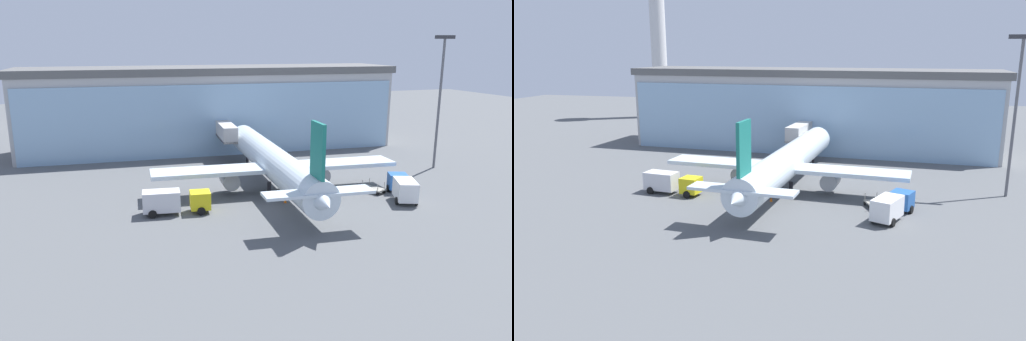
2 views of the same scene
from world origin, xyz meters
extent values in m
plane|color=#545659|center=(0.00, 0.00, 0.00)|extent=(240.00, 240.00, 0.00)
cube|color=#AEAEAE|center=(0.00, 35.64, 6.53)|extent=(63.65, 17.03, 13.05)
cube|color=#8DB2D2|center=(-0.38, 28.66, 5.87)|extent=(61.68, 3.62, 11.75)
cube|color=#585858|center=(0.00, 35.64, 13.65)|extent=(64.93, 17.37, 1.20)
cube|color=beige|center=(0.10, 26.30, 4.74)|extent=(3.38, 12.20, 2.40)
cube|color=#3F3F47|center=(0.10, 26.30, 3.69)|extent=(3.43, 12.20, 0.30)
cylinder|color=#4C4C51|center=(0.54, 30.79, 1.77)|extent=(0.70, 0.70, 3.54)
cylinder|color=#59595E|center=(28.33, 10.47, 9.38)|extent=(0.36, 0.36, 18.76)
cube|color=#333338|center=(28.33, 10.47, 19.01)|extent=(3.20, 0.40, 0.50)
cylinder|color=silver|center=(1.49, 7.96, 3.55)|extent=(6.60, 34.76, 3.90)
cone|color=silver|center=(2.84, 25.19, 3.55)|extent=(4.13, 3.30, 3.90)
cone|color=silver|center=(0.13, -9.26, 3.55)|extent=(3.81, 4.26, 3.51)
cube|color=silver|center=(1.35, 6.24, 3.16)|extent=(31.04, 6.60, 0.50)
cube|color=silver|center=(0.21, -8.27, 4.14)|extent=(11.15, 3.25, 0.30)
cube|color=#197266|center=(0.25, -7.77, 8.21)|extent=(0.61, 3.22, 5.41)
cylinder|color=gray|center=(-4.45, 7.20, 1.81)|extent=(2.34, 3.35, 2.10)
cylinder|color=gray|center=(7.23, 6.28, 1.81)|extent=(2.34, 3.35, 2.10)
cylinder|color=black|center=(0.10, 5.33, 0.80)|extent=(0.50, 0.50, 1.60)
cylinder|color=black|center=(2.44, 5.15, 0.80)|extent=(0.50, 0.50, 1.60)
cylinder|color=black|center=(2.60, 22.20, 0.80)|extent=(0.40, 0.40, 1.60)
cube|color=yellow|center=(-9.36, 1.57, 1.40)|extent=(2.45, 2.45, 1.90)
cube|color=silver|center=(-13.53, 2.09, 1.55)|extent=(4.24, 2.68, 2.20)
cylinder|color=black|center=(-9.23, 2.66, 0.45)|extent=(0.93, 0.41, 0.90)
cylinder|color=black|center=(-9.50, 0.48, 0.45)|extent=(0.93, 0.41, 0.90)
cylinder|color=black|center=(-14.39, 3.30, 0.45)|extent=(0.93, 0.41, 0.90)
cylinder|color=black|center=(-14.66, 1.12, 0.45)|extent=(0.93, 0.41, 0.90)
cube|color=#2659A5|center=(15.75, 1.28, 1.40)|extent=(2.86, 2.86, 1.90)
cube|color=white|center=(14.18, -2.61, 1.55)|extent=(3.53, 4.53, 2.20)
cylinder|color=black|center=(14.73, 1.70, 0.45)|extent=(0.61, 0.95, 0.90)
cylinder|color=black|center=(16.77, 0.87, 0.45)|extent=(0.61, 0.95, 0.90)
cylinder|color=black|center=(12.78, -3.13, 0.45)|extent=(0.61, 0.95, 0.90)
cylinder|color=black|center=(14.83, -3.95, 0.45)|extent=(0.61, 0.95, 0.90)
cube|color=#9E998C|center=(12.77, 2.01, 0.52)|extent=(2.59, 3.21, 0.16)
cylinder|color=black|center=(11.66, 2.74, 0.22)|extent=(0.29, 0.45, 0.44)
cylinder|color=#9E998C|center=(11.66, 2.74, 1.05)|extent=(0.08, 0.08, 0.90)
cylinder|color=black|center=(12.98, 3.32, 0.22)|extent=(0.29, 0.45, 0.44)
cylinder|color=#9E998C|center=(12.98, 3.32, 1.05)|extent=(0.08, 0.08, 0.90)
cylinder|color=black|center=(12.56, 0.69, 0.22)|extent=(0.29, 0.45, 0.44)
cylinder|color=#9E998C|center=(12.56, 0.69, 1.05)|extent=(0.08, 0.08, 0.90)
cylinder|color=black|center=(13.88, 1.27, 0.22)|extent=(0.29, 0.45, 0.44)
cylinder|color=#9E998C|center=(13.88, 1.27, 1.05)|extent=(0.08, 0.08, 0.90)
cone|color=orange|center=(0.76, 1.61, 0.28)|extent=(0.36, 0.36, 0.55)
cone|color=orange|center=(-10.92, 8.50, 0.28)|extent=(0.36, 0.36, 0.55)
camera|label=1|loc=(-20.17, -50.12, 18.15)|focal=35.00mm
camera|label=2|loc=(13.92, -53.54, 17.58)|focal=35.00mm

